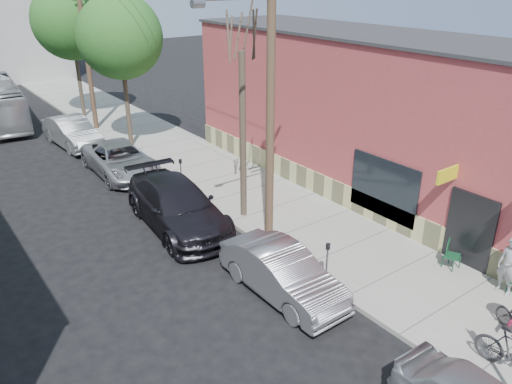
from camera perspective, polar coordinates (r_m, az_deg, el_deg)
ground at (r=13.99m, az=4.08°, el=-15.30°), size 120.00×120.00×0.00m
sidewalk at (r=23.94m, az=-5.25°, el=2.34°), size 4.50×58.00×0.15m
cafe_building at (r=21.56m, az=14.10°, el=8.32°), size 6.60×20.20×6.61m
parking_meter_near at (r=15.31m, az=8.16°, el=-7.19°), size 0.14×0.14×1.24m
parking_meter_far at (r=22.01m, az=-8.60°, el=2.73°), size 0.14×0.14×1.24m
utility_pole_near at (r=15.94m, az=1.51°, el=11.49°), size 3.57×0.28×10.00m
utility_pole_far at (r=31.01m, az=-18.99°, el=16.22°), size 1.80×0.28×10.00m
tree_bare at (r=18.32m, az=-1.52°, el=6.18°), size 0.24×0.24×6.21m
tree_leafy_mid at (r=27.02m, az=-15.28°, el=16.75°), size 4.27×4.27×7.84m
tree_leafy_far at (r=34.04m, az=-20.40°, el=17.85°), size 4.69×4.69×8.27m
patio_chair_a at (r=17.09m, az=21.51°, el=-6.77°), size 0.66×0.66×0.88m
patron_grey at (r=16.26m, az=26.93°, el=-7.54°), size 0.48×0.69×1.81m
car_1 at (r=14.84m, az=3.02°, el=-9.21°), size 1.60×4.47×1.47m
car_2 at (r=18.78m, az=-8.98°, el=-1.53°), size 2.94×6.12×1.72m
car_3 at (r=24.35m, az=-15.26°, el=3.59°), size 2.59×5.32×1.46m
car_4 at (r=29.21m, az=-20.26°, el=6.44°), size 2.01×4.92×1.59m
bus at (r=35.52m, az=-27.18°, el=9.09°), size 3.18×9.67×2.64m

